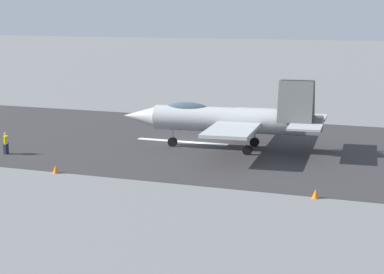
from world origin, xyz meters
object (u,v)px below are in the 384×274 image
Objects in this scene: fighter_jet at (228,119)px; marker_cone_near at (316,194)px; marker_cone_mid at (56,169)px; crew_person at (6,143)px.

marker_cone_near is at bearing 127.90° from fighter_jet.
marker_cone_near is at bearing 180.00° from marker_cone_mid.
marker_cone_near is 1.00× the size of marker_cone_mid.
marker_cone_mid is (17.58, 0.00, 0.00)m from marker_cone_near.
fighter_jet is at bearing -153.82° from crew_person.
marker_cone_near is at bearing 170.81° from crew_person.
fighter_jet is 9.74× the size of crew_person.
marker_cone_mid is (-6.84, 3.95, -0.57)m from crew_person.
marker_cone_near is 17.58m from marker_cone_mid.
fighter_jet is 30.04× the size of marker_cone_mid.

